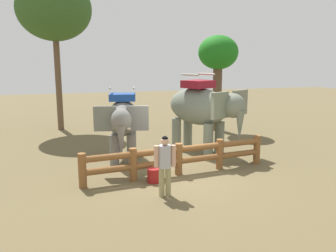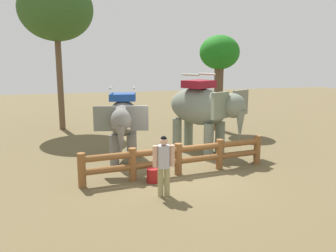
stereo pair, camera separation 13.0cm
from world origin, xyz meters
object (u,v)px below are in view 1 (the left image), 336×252
Objects in this scene: elephant_near_left at (123,120)px; feed_bucket at (154,175)px; elephant_center at (202,108)px; tree_far_left at (218,57)px; log_fence at (179,157)px; tourist_woman_in_black at (165,162)px; tree_back_center at (54,10)px.

feed_bucket is at bearing -78.34° from elephant_near_left.
elephant_near_left is 0.88× the size of elephant_center.
tree_far_left is at bearing 53.15° from feed_bucket.
log_fence is at bearing 26.95° from feed_bucket.
elephant_center is 4.39m from feed_bucket.
elephant_center is 2.18× the size of tourist_woman_in_black.
tourist_woman_in_black is at bearing -81.43° from elephant_near_left.
tree_far_left is 0.63× the size of tree_back_center.
elephant_center reaches higher than feed_bucket.
elephant_center is at bearing 54.19° from log_fence.
feed_bucket is (2.85, -9.44, -6.01)m from tree_back_center.
feed_bucket is at bearing -132.75° from elephant_center.
elephant_near_left reaches higher than tourist_woman_in_black.
elephant_center is 5.01m from tree_far_left.
tree_back_center is (-2.89, 10.59, 5.24)m from tourist_woman_in_black.
tree_back_center is at bearing 113.12° from log_fence.
tree_back_center is at bearing 105.24° from tourist_woman_in_black.
tree_far_left reaches higher than elephant_center.
tourist_woman_in_black is (-2.75, -4.17, -0.80)m from elephant_center.
elephant_center is at bearing 7.73° from elephant_near_left.
tourist_woman_in_black is 9.97m from tree_far_left.
elephant_near_left is at bearing 125.80° from log_fence.
elephant_center is at bearing 56.58° from tourist_woman_in_black.
elephant_center reaches higher than elephant_near_left.
log_fence is at bearing -125.81° from elephant_center.
elephant_center is 0.75× the size of tree_far_left.
tree_back_center reaches higher than tourist_woman_in_black.
tree_far_left reaches higher than elephant_near_left.
elephant_near_left is 1.91× the size of tourist_woman_in_black.
elephant_near_left is 7.52m from tree_far_left.
tourist_woman_in_black is 0.22× the size of tree_back_center.
log_fence is at bearing -66.88° from tree_back_center.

